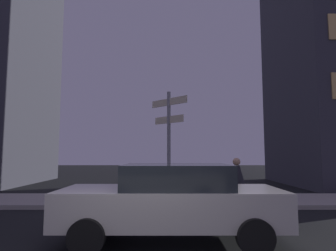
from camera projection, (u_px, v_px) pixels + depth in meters
sidewalk_kerb at (153, 201)px, 10.28m from camera, size 40.00×2.67×0.14m
signpost at (170, 136)px, 9.75m from camera, size 1.19×1.19×3.70m
car_far_trailing at (173, 200)px, 5.77m from camera, size 4.44×1.90×1.52m
cyclist at (237, 188)px, 8.28m from camera, size 1.82×0.33×1.61m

